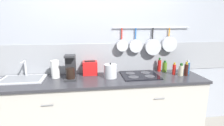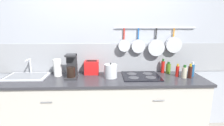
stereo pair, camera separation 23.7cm
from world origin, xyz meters
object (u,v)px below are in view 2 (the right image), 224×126
(bottle_dish_soap, at_px, (177,71))
(bottle_sesame_oil, at_px, (190,72))
(kettle, at_px, (111,71))
(bottle_olive_oil, at_px, (163,67))
(paper_towel_roll, at_px, (57,68))
(bottle_vinegar, at_px, (168,68))
(bottle_cooking_wine, at_px, (184,72))
(coffee_maker, at_px, (72,68))
(toaster, at_px, (92,67))
(bottle_hot_sauce, at_px, (192,70))

(bottle_dish_soap, xyz_separation_m, bottle_sesame_oil, (0.15, -0.08, 0.01))
(kettle, xyz_separation_m, bottle_dish_soap, (0.95, 0.02, -0.01))
(bottle_olive_oil, bearing_deg, bottle_sesame_oil, -44.06)
(paper_towel_roll, xyz_separation_m, bottle_vinegar, (1.64, 0.08, -0.04))
(paper_towel_roll, distance_m, bottle_cooking_wine, 1.79)
(bottle_dish_soap, bearing_deg, kettle, -179.04)
(coffee_maker, bearing_deg, kettle, -2.31)
(bottle_cooking_wine, bearing_deg, bottle_vinegar, 121.24)
(bottle_dish_soap, bearing_deg, bottle_sesame_oil, -27.89)
(toaster, distance_m, bottle_olive_oil, 1.09)
(bottle_dish_soap, bearing_deg, bottle_hot_sauce, 3.43)
(paper_towel_roll, relative_size, kettle, 1.15)
(kettle, distance_m, bottle_olive_oil, 0.84)
(bottle_vinegar, bearing_deg, coffee_maker, -173.53)
(coffee_maker, relative_size, kettle, 1.56)
(kettle, bearing_deg, bottle_cooking_wine, -2.81)
(coffee_maker, distance_m, bottle_sesame_oil, 1.64)
(toaster, height_order, bottle_hot_sauce, bottle_hot_sauce)
(bottle_vinegar, bearing_deg, paper_towel_roll, -177.28)
(coffee_maker, bearing_deg, bottle_cooking_wine, -2.64)
(toaster, height_order, bottle_olive_oil, bottle_olive_oil)
(bottle_cooking_wine, distance_m, bottle_hot_sauce, 0.17)
(bottle_vinegar, bearing_deg, bottle_olive_oil, 153.87)
(kettle, relative_size, bottle_dish_soap, 1.16)
(bottle_hot_sauce, bearing_deg, toaster, 173.75)
(bottle_cooking_wine, xyz_separation_m, bottle_hot_sauce, (0.15, 0.08, 0.01))
(coffee_maker, relative_size, bottle_cooking_wine, 1.80)
(bottle_olive_oil, bearing_deg, bottle_vinegar, -26.13)
(bottle_olive_oil, distance_m, bottle_cooking_wine, 0.35)
(bottle_dish_soap, bearing_deg, bottle_olive_oil, 125.39)
(bottle_olive_oil, xyz_separation_m, bottle_sesame_oil, (0.29, -0.28, -0.01))
(paper_towel_roll, distance_m, coffee_maker, 0.23)
(toaster, distance_m, bottle_cooking_wine, 1.32)
(bottle_olive_oil, relative_size, bottle_vinegar, 1.23)
(coffee_maker, xyz_separation_m, bottle_olive_oil, (1.35, 0.20, -0.04))
(coffee_maker, height_order, kettle, coffee_maker)
(bottle_vinegar, xyz_separation_m, bottle_sesame_oil, (0.22, -0.24, 0.01))
(toaster, xyz_separation_m, bottle_hot_sauce, (1.45, -0.16, -0.01))
(paper_towel_roll, distance_m, bottle_vinegar, 1.64)
(paper_towel_roll, xyz_separation_m, bottle_dish_soap, (1.71, -0.09, -0.04))
(bottle_olive_oil, height_order, bottle_vinegar, bottle_olive_oil)
(bottle_vinegar, relative_size, bottle_cooking_wine, 0.96)
(bottle_olive_oil, bearing_deg, paper_towel_roll, -175.83)
(toaster, xyz_separation_m, bottle_sesame_oil, (1.38, -0.25, -0.01))
(bottle_vinegar, bearing_deg, bottle_sesame_oil, -48.49)
(bottle_dish_soap, xyz_separation_m, bottle_cooking_wine, (0.07, -0.07, 0.00))
(bottle_olive_oil, bearing_deg, bottle_dish_soap, -54.61)
(bottle_cooking_wine, relative_size, bottle_sesame_oil, 0.90)
(toaster, distance_m, bottle_vinegar, 1.16)
(bottle_cooking_wine, bearing_deg, bottle_dish_soap, 136.90)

